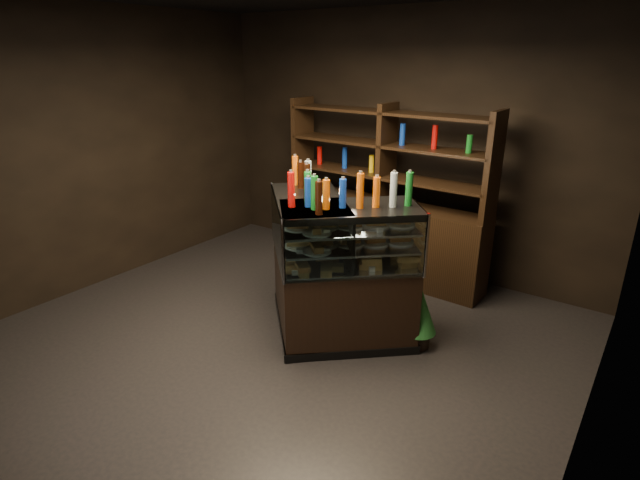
% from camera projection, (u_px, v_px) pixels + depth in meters
% --- Properties ---
extents(ground, '(5.00, 5.00, 0.00)m').
position_uv_depth(ground, '(266.00, 348.00, 4.51)').
color(ground, black).
rests_on(ground, ground).
extents(room_shell, '(5.02, 5.02, 3.01)m').
position_uv_depth(room_shell, '(256.00, 131.00, 3.83)').
color(room_shell, black).
rests_on(room_shell, ground).
extents(display_case, '(1.72, 1.27, 1.31)m').
position_uv_depth(display_case, '(328.00, 291.00, 4.59)').
color(display_case, black).
rests_on(display_case, ground).
extents(food_display, '(1.38, 0.90, 0.41)m').
position_uv_depth(food_display, '(329.00, 233.00, 4.39)').
color(food_display, '#CC7B49').
rests_on(food_display, display_case).
extents(bottles_top, '(1.20, 0.75, 0.30)m').
position_uv_depth(bottles_top, '(329.00, 186.00, 4.24)').
color(bottles_top, black).
rests_on(bottles_top, display_case).
extents(potted_conifer, '(0.31, 0.31, 0.66)m').
position_uv_depth(potted_conifer, '(420.00, 309.00, 4.41)').
color(potted_conifer, black).
rests_on(potted_conifer, ground).
extents(back_shelving, '(2.46, 0.49, 2.00)m').
position_uv_depth(back_shelving, '(383.00, 226.00, 5.83)').
color(back_shelving, black).
rests_on(back_shelving, ground).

